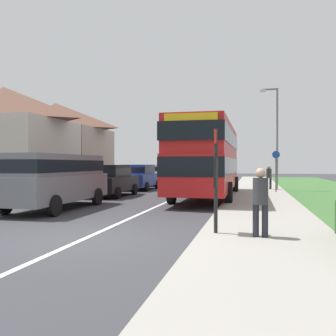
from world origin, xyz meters
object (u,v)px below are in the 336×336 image
object	(u,v)px
bus_stop_sign	(216,173)
cycle_route_sign	(276,170)
pedestrian_at_stop	(260,199)
parked_car_black	(111,179)
parked_van_grey	(56,177)
parked_car_silver	(157,174)
parked_car_blue	(140,176)
double_decker_bus	(208,156)
pedestrian_walking_away	(269,176)
street_lamp_mid	(275,132)

from	to	relation	value
bus_stop_sign	cycle_route_sign	bearing A→B (deg)	80.76
pedestrian_at_stop	cycle_route_sign	world-z (taller)	cycle_route_sign
pedestrian_at_stop	parked_car_black	bearing A→B (deg)	127.23
parked_van_grey	parked_car_silver	world-z (taller)	parked_van_grey
parked_car_blue	bus_stop_sign	world-z (taller)	bus_stop_sign
double_decker_bus	pedestrian_walking_away	distance (m)	6.75
bus_stop_sign	cycle_route_sign	world-z (taller)	bus_stop_sign
bus_stop_sign	double_decker_bus	bearing A→B (deg)	97.85
parked_car_black	pedestrian_walking_away	bearing A→B (deg)	35.52
double_decker_bus	street_lamp_mid	distance (m)	6.68
double_decker_bus	parked_car_black	size ratio (longest dim) A/B	2.56
street_lamp_mid	parked_car_blue	bearing A→B (deg)	-177.07
parked_car_black	parked_car_silver	xyz separation A→B (m)	(-0.12, 10.12, -0.01)
parked_car_blue	pedestrian_at_stop	bearing A→B (deg)	-63.32
parked_van_grey	pedestrian_at_stop	distance (m)	8.74
parked_car_black	bus_stop_sign	size ratio (longest dim) A/B	1.65
parked_car_blue	cycle_route_sign	bearing A→B (deg)	-9.64
cycle_route_sign	bus_stop_sign	bearing A→B (deg)	-99.24
parked_car_silver	parked_car_black	bearing A→B (deg)	-89.34
pedestrian_at_stop	bus_stop_sign	xyz separation A→B (m)	(-1.03, 0.25, 0.56)
double_decker_bus	bus_stop_sign	xyz separation A→B (m)	(1.39, -10.05, -0.60)
pedestrian_at_stop	bus_stop_sign	distance (m)	1.20
parked_car_black	parked_car_blue	bearing A→B (deg)	90.18
parked_car_silver	pedestrian_walking_away	bearing A→B (deg)	-25.27
street_lamp_mid	cycle_route_sign	bearing A→B (deg)	-92.04
double_decker_bus	cycle_route_sign	xyz separation A→B (m)	(3.57, 3.40, -0.72)
parked_car_blue	pedestrian_at_stop	xyz separation A→B (m)	(7.63, -15.19, 0.04)
pedestrian_walking_away	parked_car_silver	bearing A→B (deg)	154.73
parked_van_grey	parked_car_blue	world-z (taller)	parked_van_grey
parked_van_grey	parked_car_black	size ratio (longest dim) A/B	1.30
pedestrian_walking_away	cycle_route_sign	size ratio (longest dim) A/B	0.66
double_decker_bus	cycle_route_sign	world-z (taller)	double_decker_bus
pedestrian_at_stop	cycle_route_sign	distance (m)	13.75
pedestrian_walking_away	parked_van_grey	bearing A→B (deg)	-125.71
bus_stop_sign	parked_car_black	bearing A→B (deg)	124.00
parked_van_grey	cycle_route_sign	distance (m)	12.84
pedestrian_at_stop	pedestrian_walking_away	world-z (taller)	same
pedestrian_at_stop	cycle_route_sign	xyz separation A→B (m)	(1.16, 13.70, 0.45)
parked_car_blue	pedestrian_walking_away	bearing A→B (deg)	5.99
bus_stop_sign	parked_car_blue	bearing A→B (deg)	113.86
pedestrian_at_stop	pedestrian_walking_away	bearing A→B (deg)	86.91
parked_car_blue	cycle_route_sign	world-z (taller)	cycle_route_sign
pedestrian_walking_away	bus_stop_sign	distance (m)	15.95
parked_van_grey	parked_car_blue	distance (m)	10.89
parked_car_silver	bus_stop_sign	xyz separation A→B (m)	(6.71, -19.89, 0.61)
bus_stop_sign	parked_van_grey	bearing A→B (deg)	148.31
parked_car_black	parked_car_silver	distance (m)	10.12
parked_car_silver	parked_car_blue	bearing A→B (deg)	-88.84
double_decker_bus	bus_stop_sign	bearing A→B (deg)	-82.15
parked_van_grey	parked_car_silver	distance (m)	15.84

